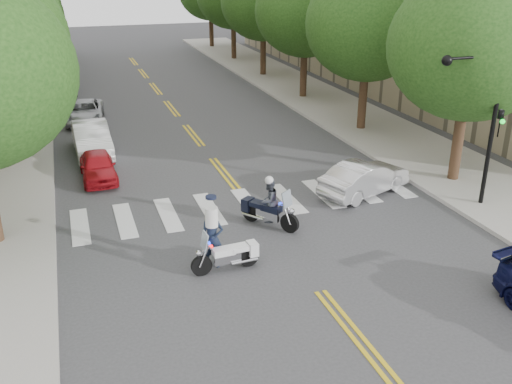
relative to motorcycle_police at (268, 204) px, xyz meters
name	(u,v)px	position (x,y,z in m)	size (l,w,h in m)	color
ground	(320,292)	(-0.04, -4.48, -0.83)	(140.00, 140.00, 0.00)	#38383A
sidewalk_left	(6,120)	(-9.54, 17.52, -0.75)	(5.00, 60.00, 0.15)	#9E9991
sidewalk_right	(312,96)	(9.46, 17.52, -0.75)	(5.00, 60.00, 0.15)	#9E9991
tree_l_2	(3,20)	(-8.84, 17.52, 4.73)	(6.40, 6.40, 8.45)	#382316
tree_l_3	(12,8)	(-8.84, 25.52, 4.73)	(6.40, 6.40, 8.45)	#382316
tree_l_4	(17,0)	(-8.84, 33.52, 4.73)	(6.40, 6.40, 8.45)	#382316
tree_r_0	(471,46)	(8.76, 1.52, 4.73)	(6.40, 6.40, 8.45)	#382316
tree_r_1	(368,24)	(8.76, 9.52, 4.73)	(6.40, 6.40, 8.45)	#382316
tree_r_2	(305,11)	(8.76, 17.52, 4.73)	(6.40, 6.40, 8.45)	#382316
tree_r_3	(263,2)	(8.76, 25.52, 4.73)	(6.40, 6.40, 8.45)	#382316
traffic_signal_pole	(484,111)	(7.68, -0.99, 2.90)	(2.82, 0.42, 6.00)	black
motorcycle_police	(268,204)	(0.00, 0.00, 0.00)	(1.56, 1.98, 1.86)	black
motorcycle_parked	(231,255)	(-2.05, -2.47, -0.35)	(2.11, 0.55, 1.36)	black
officer_standing	(212,238)	(-2.52, -2.10, 0.10)	(0.68, 0.44, 1.85)	#161F33
convertible	(365,178)	(4.60, 1.51, -0.16)	(1.41, 4.04, 1.33)	silver
parked_car_a	(98,166)	(-5.24, 6.49, -0.23)	(1.40, 3.48, 1.19)	#A9121A
parked_car_b	(92,139)	(-5.24, 10.02, -0.08)	(1.58, 4.54, 1.50)	silver
parked_car_c	(85,112)	(-5.24, 15.97, -0.23)	(1.98, 4.29, 1.19)	#A9ABB1
parked_car_d	(62,84)	(-6.34, 24.02, -0.19)	(1.79, 4.41, 1.28)	black
parked_car_e	(61,80)	(-6.34, 25.14, -0.10)	(1.71, 4.25, 1.45)	#AEAFB3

